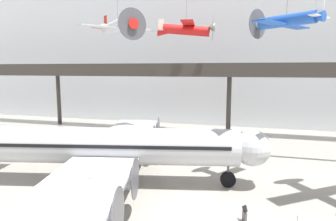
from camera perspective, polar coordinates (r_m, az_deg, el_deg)
ground_plane at (r=22.72m, az=5.51°, el=-17.90°), size 260.00×260.00×0.00m
hangar_back_wall at (r=53.88m, az=12.41°, el=11.38°), size 140.00×3.00×26.62m
mezzanine_walkway at (r=45.40m, az=11.55°, el=6.71°), size 110.00×3.20×10.75m
airliner_silver_main at (r=26.31m, az=-12.86°, el=-6.69°), size 28.75×33.14×9.28m
suspended_plane_silver_racer at (r=34.65m, az=-9.55°, el=15.67°), size 7.53×7.96×9.88m
suspended_plane_blue_trainer at (r=25.73m, az=21.58°, el=15.59°), size 5.77×6.31×10.23m
suspended_plane_red_highwing at (r=43.16m, az=3.49°, el=15.11°), size 8.11×9.89×8.88m
info_sign_pedestal at (r=21.21m, az=14.38°, el=-18.73°), size 0.40×0.70×1.24m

